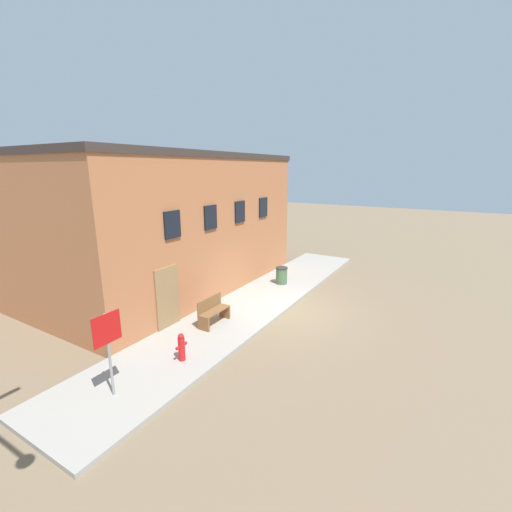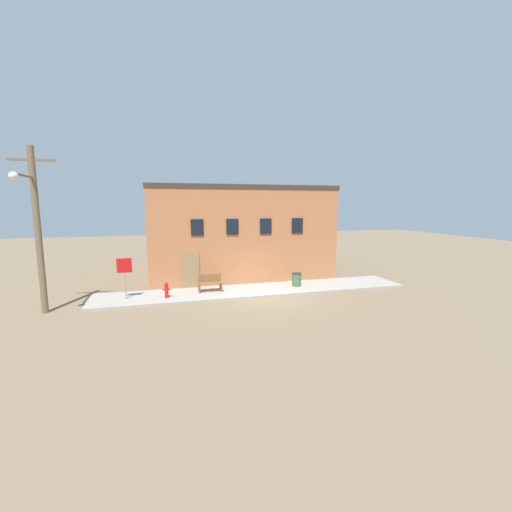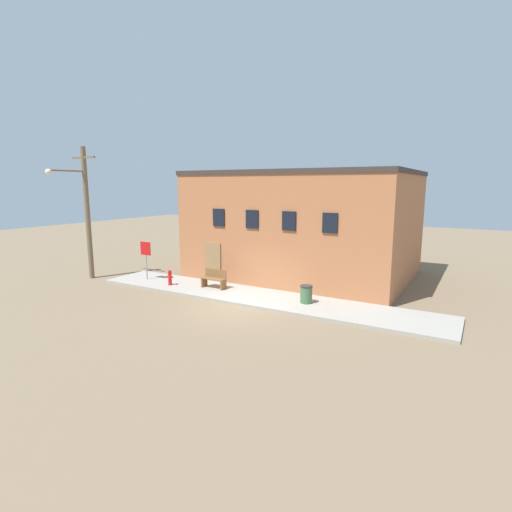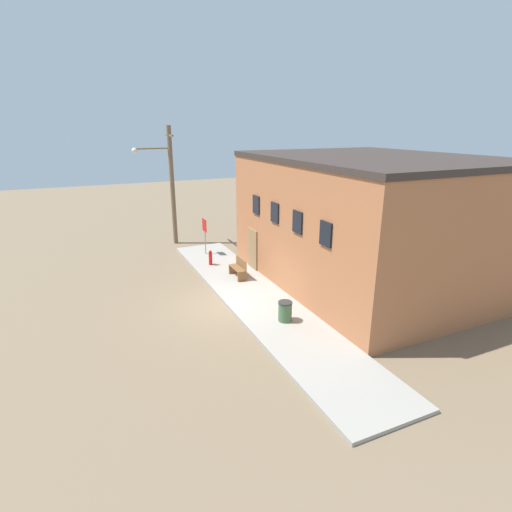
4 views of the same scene
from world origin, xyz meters
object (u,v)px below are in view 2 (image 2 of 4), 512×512
at_px(fire_hydrant, 166,290).
at_px(utility_pole, 36,226).
at_px(bench, 210,283).
at_px(trash_bin, 297,279).
at_px(stop_sign, 125,270).

height_order(fire_hydrant, utility_pole, utility_pole).
bearing_deg(bench, utility_pole, -169.32).
xyz_separation_m(fire_hydrant, utility_pole, (-5.29, -0.75, 3.37)).
bearing_deg(trash_bin, stop_sign, -178.61).
xyz_separation_m(stop_sign, utility_pole, (-3.33, -1.09, 2.33)).
distance_m(bench, utility_pole, 8.42).
distance_m(fire_hydrant, stop_sign, 2.25).
xyz_separation_m(bench, utility_pole, (-7.60, -1.43, 3.34)).
relative_size(fire_hydrant, bench, 0.64).
bearing_deg(stop_sign, fire_hydrant, -9.74).
xyz_separation_m(stop_sign, trash_bin, (9.28, 0.23, -1.06)).
bearing_deg(trash_bin, utility_pole, -174.05).
xyz_separation_m(fire_hydrant, bench, (2.31, 0.68, 0.04)).
distance_m(stop_sign, utility_pole, 4.20).
height_order(trash_bin, utility_pole, utility_pole).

